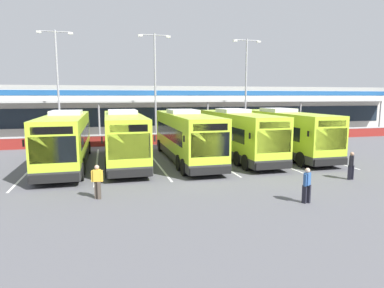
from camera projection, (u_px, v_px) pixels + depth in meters
ground_plane at (205, 178)px, 19.77m from camera, size 200.00×200.00×0.00m
terminal_building at (147, 109)px, 45.09m from camera, size 70.00×13.00×6.00m
red_barrier_wall at (163, 138)px, 33.57m from camera, size 60.00×0.40×1.10m
coach_bus_leftmost at (66, 140)px, 22.97m from camera, size 2.99×12.16×3.78m
coach_bus_left_centre at (124, 138)px, 24.14m from camera, size 2.99×12.16×3.78m
coach_bus_centre at (186, 137)px, 24.77m from camera, size 2.99×12.16×3.78m
coach_bus_right_centre at (237, 135)px, 26.17m from camera, size 2.99×12.16×3.78m
coach_bus_rightmost at (283, 133)px, 27.25m from camera, size 2.99×12.16×3.78m
bay_stripe_far_west at (33, 167)px, 22.86m from camera, size 0.14×13.00×0.01m
bay_stripe_west at (97, 163)px, 23.92m from camera, size 0.14×13.00×0.01m
bay_stripe_mid_west at (155, 161)px, 24.98m from camera, size 0.14×13.00×0.01m
bay_stripe_centre at (208, 158)px, 26.04m from camera, size 0.14×13.00×0.01m
bay_stripe_mid_east at (258, 155)px, 27.10m from camera, size 0.14×13.00×0.01m
bay_stripe_east at (303, 153)px, 28.16m from camera, size 0.14×13.00×0.01m
pedestrian_in_dark_coat at (307, 184)px, 14.99m from camera, size 0.49×0.38×1.62m
pedestrian_child at (351, 165)px, 19.21m from camera, size 0.45×0.44×1.62m
pedestrian_near_bin at (97, 181)px, 15.63m from camera, size 0.54×0.33×1.62m
lamp_post_west at (58, 80)px, 32.27m from camera, size 3.24×0.28×11.00m
lamp_post_centre at (155, 81)px, 34.14m from camera, size 3.24×0.28×11.00m
lamp_post_east at (246, 82)px, 37.26m from camera, size 3.24×0.28×11.00m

